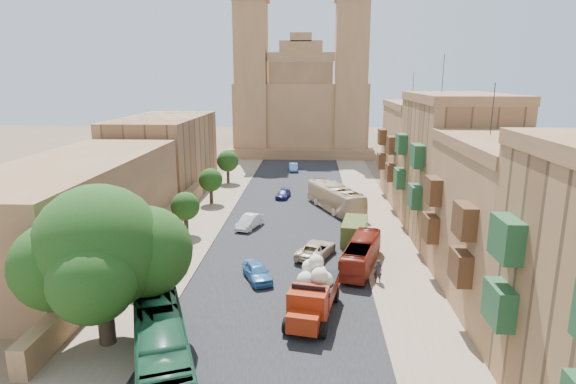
# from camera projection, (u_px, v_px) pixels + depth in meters

# --- Properties ---
(road_surface) EXTENTS (14.00, 140.00, 0.01)m
(road_surface) POSITION_uv_depth(u_px,v_px,m) (290.00, 219.00, 53.17)
(road_surface) COLOR black
(road_surface) RESTS_ON ground
(sidewalk_east) EXTENTS (5.00, 140.00, 0.01)m
(sidewalk_east) POSITION_uv_depth(u_px,v_px,m) (376.00, 220.00, 52.69)
(sidewalk_east) COLOR #826C55
(sidewalk_east) RESTS_ON ground
(sidewalk_west) EXTENTS (5.00, 140.00, 0.01)m
(sidewalk_west) POSITION_uv_depth(u_px,v_px,m) (205.00, 217.00, 53.65)
(sidewalk_west) COLOR #826C55
(sidewalk_west) RESTS_ON ground
(kerb_east) EXTENTS (0.25, 140.00, 0.12)m
(kerb_east) POSITION_uv_depth(u_px,v_px,m) (353.00, 219.00, 52.80)
(kerb_east) COLOR #826C55
(kerb_east) RESTS_ON ground
(kerb_west) EXTENTS (0.25, 140.00, 0.12)m
(kerb_west) POSITION_uv_depth(u_px,v_px,m) (227.00, 217.00, 53.51)
(kerb_west) COLOR #826C55
(kerb_west) RESTS_ON ground
(townhouse_b) EXTENTS (9.00, 14.00, 14.90)m
(townhouse_b) POSITION_uv_depth(u_px,v_px,m) (511.00, 223.00, 32.59)
(townhouse_b) COLOR olive
(townhouse_b) RESTS_ON ground
(townhouse_c) EXTENTS (9.00, 14.00, 17.40)m
(townhouse_c) POSITION_uv_depth(u_px,v_px,m) (454.00, 167.00, 45.90)
(townhouse_c) COLOR #946943
(townhouse_c) RESTS_ON ground
(townhouse_d) EXTENTS (9.00, 14.00, 15.90)m
(townhouse_d) POSITION_uv_depth(u_px,v_px,m) (422.00, 152.00, 59.67)
(townhouse_d) COLOR olive
(townhouse_d) RESTS_ON ground
(west_wall) EXTENTS (1.00, 40.00, 1.80)m
(west_wall) POSITION_uv_depth(u_px,v_px,m) (148.00, 239.00, 43.88)
(west_wall) COLOR olive
(west_wall) RESTS_ON ground
(west_building_low) EXTENTS (10.00, 28.00, 8.40)m
(west_building_low) POSITION_uv_depth(u_px,v_px,m) (75.00, 209.00, 41.45)
(west_building_low) COLOR brown
(west_building_low) RESTS_ON ground
(west_building_mid) EXTENTS (10.00, 22.00, 10.00)m
(west_building_mid) POSITION_uv_depth(u_px,v_px,m) (165.00, 153.00, 66.51)
(west_building_mid) COLOR #946943
(west_building_mid) RESTS_ON ground
(church) EXTENTS (28.00, 22.50, 36.30)m
(church) POSITION_uv_depth(u_px,v_px,m) (301.00, 106.00, 98.15)
(church) COLOR olive
(church) RESTS_ON ground
(ficus_tree) EXTENTS (9.55, 8.79, 9.55)m
(ficus_tree) POSITION_uv_depth(u_px,v_px,m) (101.00, 253.00, 27.09)
(ficus_tree) COLOR #35251A
(ficus_tree) RESTS_ON ground
(street_tree_a) EXTENTS (2.78, 2.78, 4.27)m
(street_tree_a) POSITION_uv_depth(u_px,v_px,m) (143.00, 250.00, 35.53)
(street_tree_a) COLOR #35251A
(street_tree_a) RESTS_ON ground
(street_tree_b) EXTENTS (2.82, 2.82, 4.34)m
(street_tree_b) POSITION_uv_depth(u_px,v_px,m) (185.00, 206.00, 47.18)
(street_tree_b) COLOR #35251A
(street_tree_b) RESTS_ON ground
(street_tree_c) EXTENTS (2.90, 2.90, 4.45)m
(street_tree_c) POSITION_uv_depth(u_px,v_px,m) (211.00, 180.00, 58.81)
(street_tree_c) COLOR #35251A
(street_tree_c) RESTS_ON ground
(street_tree_d) EXTENTS (3.16, 3.16, 4.86)m
(street_tree_d) POSITION_uv_depth(u_px,v_px,m) (228.00, 161.00, 70.40)
(street_tree_d) COLOR #35251A
(street_tree_d) RESTS_ON ground
(red_truck) EXTENTS (3.75, 6.97, 3.88)m
(red_truck) POSITION_uv_depth(u_px,v_px,m) (313.00, 292.00, 31.15)
(red_truck) COLOR maroon
(red_truck) RESTS_ON ground
(olive_pickup) EXTENTS (2.95, 5.26, 2.06)m
(olive_pickup) POSITION_uv_depth(u_px,v_px,m) (355.00, 231.00, 45.67)
(olive_pickup) COLOR #404B1C
(olive_pickup) RESTS_ON ground
(bus_green_north) EXTENTS (6.33, 11.21, 3.07)m
(bus_green_north) POSITION_uv_depth(u_px,v_px,m) (161.00, 349.00, 24.92)
(bus_green_north) COLOR #215B3A
(bus_green_north) RESTS_ON ground
(bus_red_east) EXTENTS (4.22, 8.84, 2.40)m
(bus_red_east) POSITION_uv_depth(u_px,v_px,m) (361.00, 254.00, 39.29)
(bus_red_east) COLOR maroon
(bus_red_east) RESTS_ON ground
(bus_cream_east) EXTENTS (6.68, 11.07, 3.05)m
(bus_cream_east) POSITION_uv_depth(u_px,v_px,m) (335.00, 198.00, 56.14)
(bus_cream_east) COLOR beige
(bus_cream_east) RESTS_ON ground
(car_blue_a) EXTENTS (3.05, 4.36, 1.38)m
(car_blue_a) POSITION_uv_depth(u_px,v_px,m) (257.00, 272.00, 36.99)
(car_blue_a) COLOR teal
(car_blue_a) RESTS_ON ground
(car_white_a) EXTENTS (2.67, 4.47, 1.39)m
(car_white_a) POSITION_uv_depth(u_px,v_px,m) (249.00, 222.00, 49.72)
(car_white_a) COLOR white
(car_white_a) RESTS_ON ground
(car_cream) EXTENTS (4.05, 5.66, 1.43)m
(car_cream) POSITION_uv_depth(u_px,v_px,m) (316.00, 249.00, 41.70)
(car_cream) COLOR #C0AC8C
(car_cream) RESTS_ON ground
(car_dkblue) EXTENTS (2.04, 3.88, 1.07)m
(car_dkblue) POSITION_uv_depth(u_px,v_px,m) (283.00, 194.00, 62.11)
(car_dkblue) COLOR navy
(car_dkblue) RESTS_ON ground
(car_white_b) EXTENTS (2.01, 3.71, 1.20)m
(car_white_b) POSITION_uv_depth(u_px,v_px,m) (317.00, 192.00, 63.18)
(car_white_b) COLOR beige
(car_white_b) RESTS_ON ground
(car_blue_b) EXTENTS (1.65, 4.04, 1.30)m
(car_blue_b) POSITION_uv_depth(u_px,v_px,m) (293.00, 167.00, 79.75)
(car_blue_b) COLOR #405FAB
(car_blue_b) RESTS_ON ground
(pedestrian_a) EXTENTS (0.68, 0.47, 1.80)m
(pedestrian_a) POSITION_uv_depth(u_px,v_px,m) (378.00, 271.00, 36.56)
(pedestrian_a) COLOR #28272A
(pedestrian_a) RESTS_ON ground
(pedestrian_c) EXTENTS (0.50, 0.94, 1.52)m
(pedestrian_c) POSITION_uv_depth(u_px,v_px,m) (377.00, 244.00, 42.98)
(pedestrian_c) COLOR #383841
(pedestrian_c) RESTS_ON ground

